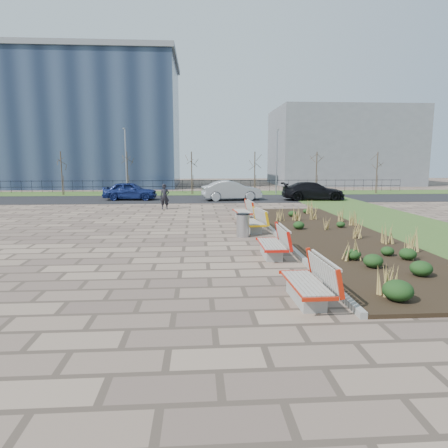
{
  "coord_description": "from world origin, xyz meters",
  "views": [
    {
      "loc": [
        0.53,
        -11.58,
        3.24
      ],
      "look_at": [
        1.5,
        3.0,
        0.9
      ],
      "focal_mm": 32.0,
      "sensor_mm": 36.0,
      "label": 1
    }
  ],
  "objects": [
    {
      "name": "car_silver",
      "position": [
        3.3,
        20.7,
        0.81
      ],
      "size": [
        4.95,
        2.28,
        1.57
      ],
      "primitive_type": "imported",
      "rotation": [
        0.0,
        0.0,
        1.7
      ],
      "color": "gray",
      "rests_on": "road"
    },
    {
      "name": "tree_f",
      "position": [
        18.0,
        26.5,
        2.04
      ],
      "size": [
        1.4,
        1.4,
        4.0
      ],
      "primitive_type": null,
      "color": "#4C3D2D",
      "rests_on": "grass_verge_far"
    },
    {
      "name": "bench_b",
      "position": [
        3.0,
        1.49,
        0.5
      ],
      "size": [
        0.93,
        2.11,
        1.0
      ],
      "primitive_type": null,
      "rotation": [
        0.0,
        0.0,
        -0.02
      ],
      "color": "red",
      "rests_on": "ground"
    },
    {
      "name": "tree_b",
      "position": [
        -6.0,
        26.5,
        2.04
      ],
      "size": [
        1.4,
        1.4,
        4.0
      ],
      "primitive_type": null,
      "color": "#4C3D2D",
      "rests_on": "grass_verge_far"
    },
    {
      "name": "bench_c",
      "position": [
        3.0,
        6.32,
        0.5
      ],
      "size": [
        1.16,
        2.2,
        1.0
      ],
      "primitive_type": null,
      "rotation": [
        0.0,
        0.0,
        0.13
      ],
      "color": "#FFB40D",
      "rests_on": "ground"
    },
    {
      "name": "tree_c",
      "position": [
        0.0,
        26.5,
        2.04
      ],
      "size": [
        1.4,
        1.4,
        4.0
      ],
      "primitive_type": null,
      "color": "#4C3D2D",
      "rests_on": "grass_verge_far"
    },
    {
      "name": "car_blue",
      "position": [
        -4.97,
        21.5,
        0.76
      ],
      "size": [
        4.42,
        1.98,
        1.47
      ],
      "primitive_type": "imported",
      "rotation": [
        0.0,
        0.0,
        1.52
      ],
      "color": "navy",
      "rests_on": "road"
    },
    {
      "name": "tree_d",
      "position": [
        6.0,
        26.5,
        2.04
      ],
      "size": [
        1.4,
        1.4,
        4.0
      ],
      "primitive_type": null,
      "color": "#4C3D2D",
      "rests_on": "grass_verge_far"
    },
    {
      "name": "planting_curb",
      "position": [
        3.92,
        5.0,
        0.07
      ],
      "size": [
        0.16,
        18.0,
        0.15
      ],
      "primitive_type": "cube",
      "color": "gray",
      "rests_on": "ground"
    },
    {
      "name": "litter_bin",
      "position": [
        2.45,
        5.12,
        0.49
      ],
      "size": [
        0.56,
        0.56,
        0.98
      ],
      "primitive_type": "cylinder",
      "color": "#B2B2B7",
      "rests_on": "ground"
    },
    {
      "name": "ground",
      "position": [
        0.0,
        0.0,
        0.0
      ],
      "size": [
        120.0,
        120.0,
        0.0
      ],
      "primitive_type": "plane",
      "color": "#836C5A",
      "rests_on": "ground"
    },
    {
      "name": "lamp_east",
      "position": [
        8.0,
        26.0,
        3.04
      ],
      "size": [
        0.24,
        0.6,
        6.0
      ],
      "primitive_type": null,
      "color": "gray",
      "rests_on": "grass_verge_far"
    },
    {
      "name": "lamp_west",
      "position": [
        -6.0,
        26.0,
        3.04
      ],
      "size": [
        0.24,
        0.6,
        6.0
      ],
      "primitive_type": null,
      "color": "gray",
      "rests_on": "grass_verge_far"
    },
    {
      "name": "pedestrian",
      "position": [
        -1.65,
        15.12,
        0.84
      ],
      "size": [
        0.62,
        0.41,
        1.68
      ],
      "primitive_type": "imported",
      "rotation": [
        0.0,
        0.0,
        0.02
      ],
      "color": "black",
      "rests_on": "ground"
    },
    {
      "name": "bench_a",
      "position": [
        3.0,
        -2.86,
        0.5
      ],
      "size": [
        0.95,
        2.12,
        1.0
      ],
      "primitive_type": null,
      "rotation": [
        0.0,
        0.0,
        0.03
      ],
      "color": "red",
      "rests_on": "ground"
    },
    {
      "name": "tree_e",
      "position": [
        12.0,
        26.5,
        2.04
      ],
      "size": [
        1.4,
        1.4,
        4.0
      ],
      "primitive_type": null,
      "color": "#4C3D2D",
      "rests_on": "grass_verge_far"
    },
    {
      "name": "planting_bed",
      "position": [
        6.25,
        5.0,
        0.05
      ],
      "size": [
        4.5,
        18.0,
        0.1
      ],
      "primitive_type": "cube",
      "color": "black",
      "rests_on": "ground"
    },
    {
      "name": "grass_verge_near",
      "position": [
        11.0,
        5.0,
        0.02
      ],
      "size": [
        5.0,
        38.0,
        0.04
      ],
      "primitive_type": "cube",
      "color": "#33511E",
      "rests_on": "ground"
    },
    {
      "name": "building_grey",
      "position": [
        20.0,
        42.0,
        5.0
      ],
      "size": [
        18.0,
        12.0,
        10.0
      ],
      "primitive_type": "cube",
      "color": "slate",
      "rests_on": "ground"
    },
    {
      "name": "building_glass",
      "position": [
        -22.0,
        40.0,
        7.5
      ],
      "size": [
        40.0,
        14.0,
        15.0
      ],
      "primitive_type": "cube",
      "color": "#192338",
      "rests_on": "ground"
    },
    {
      "name": "bench_d",
      "position": [
        3.0,
        10.21,
        0.5
      ],
      "size": [
        1.05,
        2.16,
        1.0
      ],
      "primitive_type": null,
      "rotation": [
        0.0,
        0.0,
        0.07
      ],
      "color": "red",
      "rests_on": "ground"
    },
    {
      "name": "railing_fence",
      "position": [
        0.0,
        29.5,
        0.64
      ],
      "size": [
        44.0,
        0.1,
        1.2
      ],
      "primitive_type": null,
      "color": "black",
      "rests_on": "grass_verge_far"
    },
    {
      "name": "car_black",
      "position": [
        9.92,
        20.34,
        0.76
      ],
      "size": [
        5.16,
        2.29,
        1.47
      ],
      "primitive_type": "imported",
      "rotation": [
        0.0,
        0.0,
        1.53
      ],
      "color": "black",
      "rests_on": "road"
    },
    {
      "name": "grass_verge_far",
      "position": [
        0.0,
        28.0,
        0.02
      ],
      "size": [
        80.0,
        5.0,
        0.04
      ],
      "primitive_type": "cube",
      "color": "#33511E",
      "rests_on": "ground"
    },
    {
      "name": "tree_a",
      "position": [
        -12.0,
        26.5,
        2.04
      ],
      "size": [
        1.4,
        1.4,
        4.0
      ],
      "primitive_type": null,
      "color": "#4C3D2D",
      "rests_on": "grass_verge_far"
    },
    {
      "name": "road",
      "position": [
        0.0,
        22.0,
        0.01
      ],
      "size": [
        80.0,
        7.0,
        0.02
      ],
      "primitive_type": "cube",
      "color": "black",
      "rests_on": "ground"
    }
  ]
}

